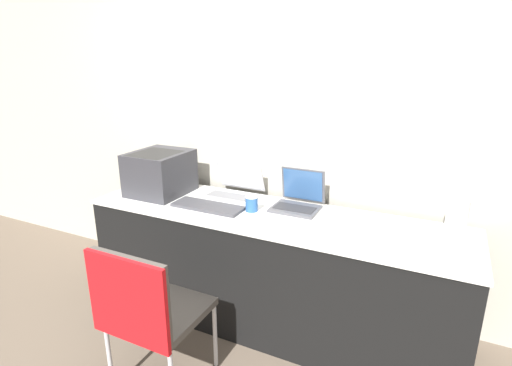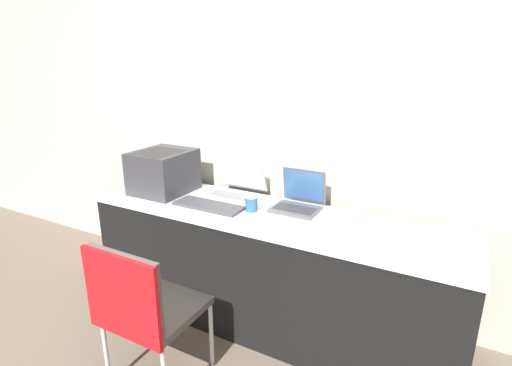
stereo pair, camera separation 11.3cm
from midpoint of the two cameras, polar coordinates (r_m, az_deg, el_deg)
ground_plane at (r=2.68m, az=-0.21°, el=-22.46°), size 14.00×14.00×0.00m
wall_back at (r=2.75m, az=7.23°, el=8.57°), size 8.00×0.05×2.60m
table at (r=2.68m, az=3.05°, el=-12.24°), size 2.41×0.64×0.78m
printer at (r=2.94m, az=-12.08°, el=1.81°), size 0.37×0.41×0.30m
laptop_left at (r=2.83m, az=-1.73°, el=-0.80°), size 0.36×0.31×0.22m
laptop_right at (r=2.61m, az=7.33°, el=-2.51°), size 0.30×0.28×0.25m
external_keyboard at (r=2.63m, az=-5.58°, el=-3.25°), size 0.48×0.17×0.02m
coffee_cup at (r=2.55m, az=0.62°, el=-2.94°), size 0.08×0.08×0.10m
metal_pitcher at (r=2.44m, az=28.13°, el=-4.51°), size 0.11×0.11×0.25m
chair at (r=2.17m, az=-14.74°, el=-16.29°), size 0.47×0.46×0.85m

